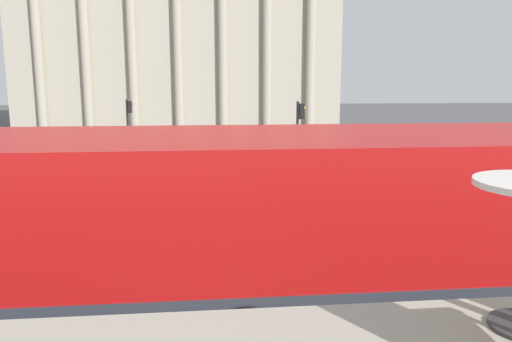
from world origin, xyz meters
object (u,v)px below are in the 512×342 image
at_px(traffic_light_near, 262,168).
at_px(pedestrian_black, 69,154).
at_px(traffic_light_far, 129,120).
at_px(car_black, 180,191).
at_px(plaza_building_left, 180,35).
at_px(traffic_light_mid, 299,131).
at_px(pedestrian_red, 104,141).
at_px(double_decker_bus, 297,285).

height_order(traffic_light_near, pedestrian_black, traffic_light_near).
distance_m(traffic_light_near, traffic_light_far, 17.45).
bearing_deg(traffic_light_far, car_black, -73.89).
bearing_deg(pedestrian_black, plaza_building_left, 81.09).
bearing_deg(car_black, traffic_light_mid, 25.63).
height_order(plaza_building_left, pedestrian_red, plaza_building_left).
bearing_deg(car_black, traffic_light_near, -70.47).
xyz_separation_m(plaza_building_left, traffic_light_near, (4.12, -42.09, -7.33)).
relative_size(plaza_building_left, traffic_light_far, 9.21).
relative_size(double_decker_bus, plaza_building_left, 0.34).
distance_m(traffic_light_mid, car_black, 6.90).
bearing_deg(car_black, traffic_light_far, 93.04).
bearing_deg(traffic_light_near, traffic_light_mid, 72.36).
bearing_deg(plaza_building_left, double_decker_bus, -85.93).
bearing_deg(plaza_building_left, traffic_light_far, -94.48).
bearing_deg(pedestrian_black, pedestrian_red, 83.25).
xyz_separation_m(traffic_light_mid, traffic_light_far, (-8.75, 8.12, -0.10)).
bearing_deg(double_decker_bus, traffic_light_mid, 85.27).
relative_size(pedestrian_black, pedestrian_red, 1.02).
bearing_deg(car_black, plaza_building_left, 79.24).
relative_size(car_black, pedestrian_black, 2.48).
relative_size(traffic_light_near, traffic_light_mid, 0.89).
bearing_deg(pedestrian_black, traffic_light_near, -55.30).
relative_size(traffic_light_near, pedestrian_red, 2.04).
relative_size(traffic_light_far, car_black, 0.86).
relative_size(double_decker_bus, traffic_light_near, 3.32).
distance_m(pedestrian_black, pedestrian_red, 5.87).
relative_size(traffic_light_mid, pedestrian_black, 2.24).
relative_size(plaza_building_left, pedestrian_red, 20.05).
relative_size(plaza_building_left, pedestrian_black, 19.71).
height_order(traffic_light_near, traffic_light_mid, traffic_light_mid).
bearing_deg(pedestrian_black, car_black, -54.23).
bearing_deg(car_black, pedestrian_red, 97.77).
height_order(traffic_light_mid, pedestrian_black, traffic_light_mid).
bearing_deg(pedestrian_red, plaza_building_left, 150.74).
xyz_separation_m(plaza_building_left, traffic_light_mid, (6.74, -33.87, -7.08)).
relative_size(traffic_light_near, traffic_light_far, 0.94).
height_order(plaza_building_left, traffic_light_near, plaza_building_left).
bearing_deg(traffic_light_far, double_decker_bus, -77.24).
distance_m(traffic_light_far, pedestrian_black, 4.86).
bearing_deg(plaza_building_left, pedestrian_black, -98.72).
bearing_deg(double_decker_bus, traffic_light_near, 92.36).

